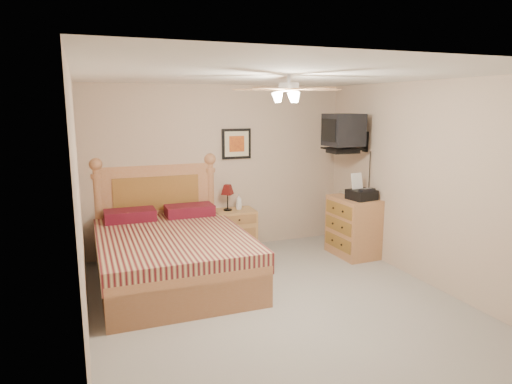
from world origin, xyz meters
The scene contains 17 objects.
floor centered at (0.00, 0.00, 0.00)m, with size 4.50×4.50×0.00m, color gray.
ceiling centered at (0.00, 0.00, 2.50)m, with size 4.00×4.50×0.04m, color white.
wall_back centered at (0.00, 2.25, 1.25)m, with size 4.00×0.04×2.50m, color tan.
wall_front centered at (0.00, -2.25, 1.25)m, with size 4.00×0.04×2.50m, color tan.
wall_left centered at (-2.00, 0.00, 1.25)m, with size 0.04×4.50×2.50m, color tan.
wall_right centered at (2.00, 0.00, 1.25)m, with size 0.04×4.50×2.50m, color tan.
bed centered at (-0.96, 1.12, 0.75)m, with size 1.76×2.31×1.50m, color #BE7646, non-canonical shape.
nightstand centered at (0.16, 2.00, 0.32)m, with size 0.59×0.44×0.64m, color #B4834B.
table_lamp centered at (0.06, 2.03, 0.84)m, with size 0.21×0.21×0.39m, color #530F0D, non-canonical shape.
lotion_bottle centered at (0.23, 2.03, 0.76)m, with size 0.09×0.09×0.24m, color white.
framed_picture centered at (0.27, 2.23, 1.62)m, with size 0.46×0.04×0.46m, color black.
dresser centered at (1.73, 1.19, 0.44)m, with size 0.51×0.74×0.87m, color #A66C45.
fax_machine centered at (1.76, 1.05, 1.06)m, with size 0.35×0.37×0.37m, color black, non-canonical shape.
magazine_lower centered at (1.72, 1.41, 0.88)m, with size 0.20×0.27×0.03m, color beige.
magazine_upper centered at (1.72, 1.40, 0.91)m, with size 0.21×0.29×0.02m, color tan.
wall_tv centered at (1.75, 1.34, 1.81)m, with size 0.56×0.46×0.58m, color black, non-canonical shape.
ceiling_fan centered at (0.00, -0.20, 2.36)m, with size 1.14×1.14×0.28m, color silver, non-canonical shape.
Camera 1 is at (-1.95, -4.37, 2.22)m, focal length 32.00 mm.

